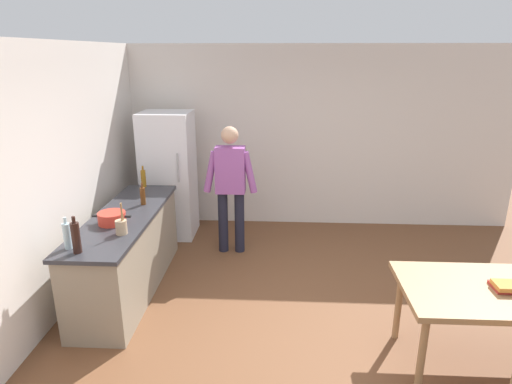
{
  "coord_description": "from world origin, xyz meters",
  "views": [
    {
      "loc": [
        -0.33,
        -3.52,
        2.59
      ],
      "look_at": [
        -0.59,
        1.27,
        1.03
      ],
      "focal_mm": 30.51,
      "sensor_mm": 36.0,
      "label": 1
    }
  ],
  "objects_px": {
    "bottle_wine_dark": "(76,237)",
    "bottle_oil_amber": "(143,178)",
    "person": "(231,182)",
    "refrigerator": "(169,175)",
    "cooking_pot": "(112,218)",
    "book_stack": "(507,286)",
    "utensil_jar": "(121,226)",
    "bottle_beer_brown": "(143,196)",
    "bottle_water_clear": "(67,236)",
    "dining_table": "(488,297)"
  },
  "relations": [
    {
      "from": "bottle_wine_dark",
      "to": "bottle_oil_amber",
      "type": "bearing_deg",
      "value": 90.05
    },
    {
      "from": "bottle_wine_dark",
      "to": "bottle_oil_amber",
      "type": "height_order",
      "value": "bottle_wine_dark"
    },
    {
      "from": "person",
      "to": "bottle_wine_dark",
      "type": "height_order",
      "value": "person"
    },
    {
      "from": "refrigerator",
      "to": "bottle_wine_dark",
      "type": "bearing_deg",
      "value": -94.23
    },
    {
      "from": "refrigerator",
      "to": "person",
      "type": "xyz_separation_m",
      "value": [
        0.95,
        -0.55,
        0.08
      ]
    },
    {
      "from": "cooking_pot",
      "to": "book_stack",
      "type": "relative_size",
      "value": 1.81
    },
    {
      "from": "utensil_jar",
      "to": "book_stack",
      "type": "bearing_deg",
      "value": -10.24
    },
    {
      "from": "utensil_jar",
      "to": "bottle_beer_brown",
      "type": "xyz_separation_m",
      "value": [
        -0.05,
        0.85,
        0.03
      ]
    },
    {
      "from": "bottle_water_clear",
      "to": "bottle_beer_brown",
      "type": "relative_size",
      "value": 1.15
    },
    {
      "from": "bottle_water_clear",
      "to": "bottle_oil_amber",
      "type": "height_order",
      "value": "bottle_water_clear"
    },
    {
      "from": "bottle_wine_dark",
      "to": "dining_table",
      "type": "bearing_deg",
      "value": -2.75
    },
    {
      "from": "bottle_water_clear",
      "to": "bottle_wine_dark",
      "type": "height_order",
      "value": "bottle_wine_dark"
    },
    {
      "from": "person",
      "to": "book_stack",
      "type": "distance_m",
      "value": 3.3
    },
    {
      "from": "person",
      "to": "utensil_jar",
      "type": "distance_m",
      "value": 1.79
    },
    {
      "from": "refrigerator",
      "to": "book_stack",
      "type": "relative_size",
      "value": 8.13
    },
    {
      "from": "utensil_jar",
      "to": "refrigerator",
      "type": "bearing_deg",
      "value": 91.6
    },
    {
      "from": "bottle_water_clear",
      "to": "bottle_oil_amber",
      "type": "xyz_separation_m",
      "value": [
        0.12,
        1.89,
        -0.01
      ]
    },
    {
      "from": "refrigerator",
      "to": "bottle_wine_dark",
      "type": "relative_size",
      "value": 5.29
    },
    {
      "from": "cooking_pot",
      "to": "bottle_wine_dark",
      "type": "height_order",
      "value": "bottle_wine_dark"
    },
    {
      "from": "bottle_water_clear",
      "to": "bottle_oil_amber",
      "type": "bearing_deg",
      "value": 86.46
    },
    {
      "from": "refrigerator",
      "to": "bottle_oil_amber",
      "type": "distance_m",
      "value": 0.61
    },
    {
      "from": "bottle_water_clear",
      "to": "bottle_beer_brown",
      "type": "xyz_separation_m",
      "value": [
        0.32,
        1.2,
        -0.02
      ]
    },
    {
      "from": "refrigerator",
      "to": "cooking_pot",
      "type": "xyz_separation_m",
      "value": [
        -0.13,
        -1.85,
        0.06
      ]
    },
    {
      "from": "bottle_water_clear",
      "to": "bottle_wine_dark",
      "type": "xyz_separation_m",
      "value": [
        0.12,
        -0.08,
        0.02
      ]
    },
    {
      "from": "refrigerator",
      "to": "utensil_jar",
      "type": "height_order",
      "value": "refrigerator"
    },
    {
      "from": "dining_table",
      "to": "book_stack",
      "type": "xyz_separation_m",
      "value": [
        0.13,
        -0.02,
        0.11
      ]
    },
    {
      "from": "bottle_wine_dark",
      "to": "book_stack",
      "type": "relative_size",
      "value": 1.54
    },
    {
      "from": "utensil_jar",
      "to": "bottle_beer_brown",
      "type": "bearing_deg",
      "value": 93.24
    },
    {
      "from": "bottle_oil_amber",
      "to": "bottle_water_clear",
      "type": "bearing_deg",
      "value": -93.54
    },
    {
      "from": "refrigerator",
      "to": "bottle_water_clear",
      "type": "height_order",
      "value": "refrigerator"
    },
    {
      "from": "bottle_water_clear",
      "to": "utensil_jar",
      "type": "bearing_deg",
      "value": 43.74
    },
    {
      "from": "dining_table",
      "to": "bottle_wine_dark",
      "type": "bearing_deg",
      "value": 177.25
    },
    {
      "from": "person",
      "to": "bottle_oil_amber",
      "type": "relative_size",
      "value": 6.07
    },
    {
      "from": "cooking_pot",
      "to": "bottle_water_clear",
      "type": "relative_size",
      "value": 1.33
    },
    {
      "from": "bottle_oil_amber",
      "to": "book_stack",
      "type": "relative_size",
      "value": 1.27
    },
    {
      "from": "bottle_beer_brown",
      "to": "utensil_jar",
      "type": "bearing_deg",
      "value": -86.76
    },
    {
      "from": "cooking_pot",
      "to": "refrigerator",
      "type": "bearing_deg",
      "value": 85.84
    },
    {
      "from": "bottle_wine_dark",
      "to": "cooking_pot",
      "type": "bearing_deg",
      "value": 85.59
    },
    {
      "from": "utensil_jar",
      "to": "bottle_wine_dark",
      "type": "distance_m",
      "value": 0.5
    },
    {
      "from": "refrigerator",
      "to": "bottle_beer_brown",
      "type": "distance_m",
      "value": 1.26
    },
    {
      "from": "bottle_oil_amber",
      "to": "bottle_wine_dark",
      "type": "bearing_deg",
      "value": -89.95
    },
    {
      "from": "refrigerator",
      "to": "person",
      "type": "height_order",
      "value": "refrigerator"
    },
    {
      "from": "bottle_wine_dark",
      "to": "bottle_oil_amber",
      "type": "xyz_separation_m",
      "value": [
        -0.0,
        1.96,
        -0.03
      ]
    },
    {
      "from": "dining_table",
      "to": "cooking_pot",
      "type": "relative_size",
      "value": 3.5
    },
    {
      "from": "dining_table",
      "to": "utensil_jar",
      "type": "bearing_deg",
      "value": 169.63
    },
    {
      "from": "bottle_oil_amber",
      "to": "book_stack",
      "type": "bearing_deg",
      "value": -30.66
    },
    {
      "from": "refrigerator",
      "to": "cooking_pot",
      "type": "bearing_deg",
      "value": -94.16
    },
    {
      "from": "dining_table",
      "to": "bottle_oil_amber",
      "type": "xyz_separation_m",
      "value": [
        -3.49,
        2.13,
        0.34
      ]
    },
    {
      "from": "dining_table",
      "to": "bottle_wine_dark",
      "type": "xyz_separation_m",
      "value": [
        -3.49,
        0.17,
        0.37
      ]
    },
    {
      "from": "bottle_water_clear",
      "to": "bottle_beer_brown",
      "type": "distance_m",
      "value": 1.24
    }
  ]
}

